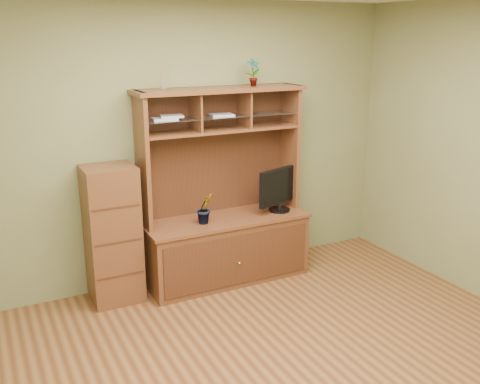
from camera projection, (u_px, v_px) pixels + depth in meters
room at (297, 198)px, 3.46m from camera, size 4.54×4.04×2.74m
media_hutch at (225, 229)px, 5.30m from camera, size 1.66×0.61×1.90m
monitor at (280, 189)px, 5.37m from camera, size 0.55×0.22×0.44m
orchid_plant at (205, 208)px, 5.04m from camera, size 0.18×0.15×0.29m
top_plant at (253, 72)px, 5.09m from camera, size 0.14×0.10×0.26m
reed_diffuser at (163, 79)px, 4.71m from camera, size 0.05×0.05×0.25m
magazines at (186, 117)px, 4.89m from camera, size 0.80×0.20×0.04m
side_cabinet at (113, 235)px, 4.83m from camera, size 0.45×0.41×1.27m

